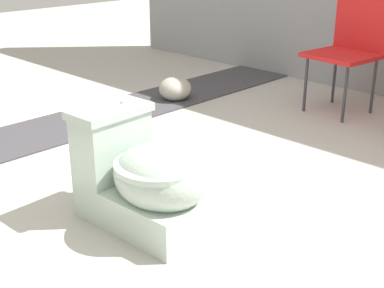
% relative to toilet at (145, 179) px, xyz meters
% --- Properties ---
extents(ground_plane, '(14.00, 14.00, 0.00)m').
position_rel_toilet_xyz_m(ground_plane, '(0.01, 0.19, -0.22)').
color(ground_plane, '#B7B2A8').
extents(gravel_strip, '(0.56, 8.00, 0.01)m').
position_rel_toilet_xyz_m(gravel_strip, '(-1.37, 0.69, -0.21)').
color(gravel_strip, '#423F44').
rests_on(gravel_strip, ground).
extents(toilet, '(0.65, 0.41, 0.52)m').
position_rel_toilet_xyz_m(toilet, '(0.00, 0.00, 0.00)').
color(toilet, '#B2C6B7').
rests_on(toilet, ground).
extents(folding_chair_left, '(0.49, 0.49, 0.83)m').
position_rel_toilet_xyz_m(folding_chair_left, '(-0.22, 2.15, 0.29)').
color(folding_chair_left, red).
rests_on(folding_chair_left, ground).
extents(boulder_near, '(0.37, 0.38, 0.18)m').
position_rel_toilet_xyz_m(boulder_near, '(-1.30, 1.43, -0.13)').
color(boulder_near, '#ADA899').
rests_on(boulder_near, ground).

